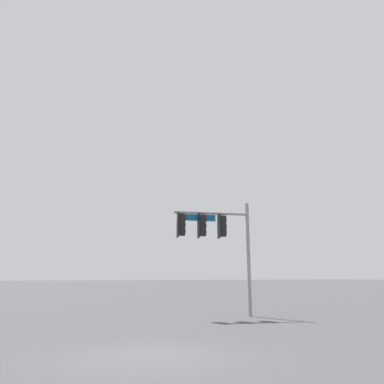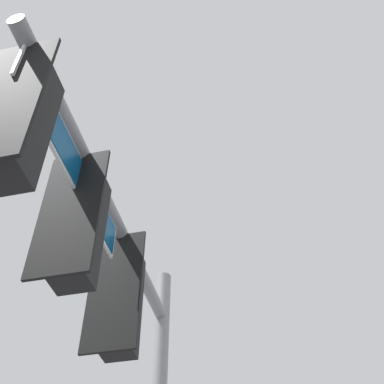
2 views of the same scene
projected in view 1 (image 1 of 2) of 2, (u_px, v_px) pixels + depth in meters
The scene contains 2 objects.
ground_plane at pixel (150, 357), 9.42m from camera, with size 400.00×400.00×0.00m, color #474749.
signal_pole_near at pixel (215, 233), 19.59m from camera, with size 4.04×1.11×5.86m.
Camera 1 is at (3.05, 9.70, 1.99)m, focal length 35.00 mm.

